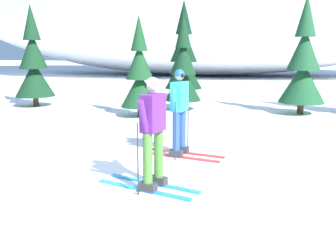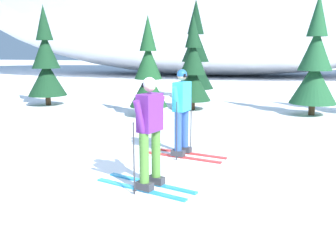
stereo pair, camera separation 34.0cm
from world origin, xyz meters
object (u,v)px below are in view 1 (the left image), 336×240
object	(u,v)px
pine_tree_far_left	(34,64)
pine_tree_left	(140,75)
pine_tree_center_right	(183,70)
pine_tree_right	(303,65)
skier_cyan_jacket	(180,111)
skier_purple_jacket	(153,131)
pine_tree_center_left	(184,58)

from	to	relation	value
pine_tree_far_left	pine_tree_left	distance (m)	4.87
pine_tree_center_right	pine_tree_right	size ratio (longest dim) A/B	0.86
skier_cyan_jacket	pine_tree_right	xyz separation A→B (m)	(3.18, 5.98, 0.72)
skier_purple_jacket	skier_cyan_jacket	distance (m)	2.00
pine_tree_left	pine_tree_center_right	size ratio (longest dim) A/B	0.95
pine_tree_center_right	pine_tree_right	bearing A→B (deg)	-1.00
pine_tree_far_left	pine_tree_left	size ratio (longest dim) A/B	1.18
pine_tree_left	pine_tree_right	world-z (taller)	pine_tree_right
skier_purple_jacket	skier_cyan_jacket	bearing A→B (deg)	87.98
pine_tree_left	skier_purple_jacket	bearing A→B (deg)	-71.88
skier_cyan_jacket	pine_tree_center_right	xyz separation A→B (m)	(-0.99, 6.05, 0.49)
pine_tree_left	pine_tree_center_right	world-z (taller)	pine_tree_center_right
pine_tree_center_left	pine_tree_right	xyz separation A→B (m)	(4.73, -3.42, -0.15)
pine_tree_far_left	pine_tree_center_left	size ratio (longest dim) A/B	0.89
pine_tree_far_left	pine_tree_right	world-z (taller)	pine_tree_right
pine_tree_left	pine_tree_center_left	world-z (taller)	pine_tree_center_left
pine_tree_center_left	pine_tree_center_right	distance (m)	3.41
pine_tree_far_left	pine_tree_right	size ratio (longest dim) A/B	0.97
skier_cyan_jacket	pine_tree_center_left	distance (m)	9.56
pine_tree_left	skier_cyan_jacket	bearing A→B (deg)	-63.70
skier_purple_jacket	pine_tree_center_left	xyz separation A→B (m)	(-1.47, 11.39, 0.89)
skier_cyan_jacket	pine_tree_left	size ratio (longest dim) A/B	0.55
skier_purple_jacket	pine_tree_far_left	xyz separation A→B (m)	(-6.75, 7.67, 0.69)
skier_purple_jacket	pine_tree_center_right	world-z (taller)	pine_tree_center_right
pine_tree_center_right	skier_purple_jacket	bearing A→B (deg)	-83.51
pine_tree_left	pine_tree_center_left	xyz separation A→B (m)	(0.60, 5.06, 0.45)
skier_cyan_jacket	pine_tree_center_right	bearing A→B (deg)	99.26
pine_tree_far_left	pine_tree_left	xyz separation A→B (m)	(4.68, -1.34, -0.26)
skier_cyan_jacket	pine_tree_left	distance (m)	4.85
skier_purple_jacket	skier_cyan_jacket	xyz separation A→B (m)	(0.07, 2.00, 0.02)
pine_tree_far_left	pine_tree_center_right	size ratio (longest dim) A/B	1.13
pine_tree_center_left	skier_purple_jacket	bearing A→B (deg)	-82.63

